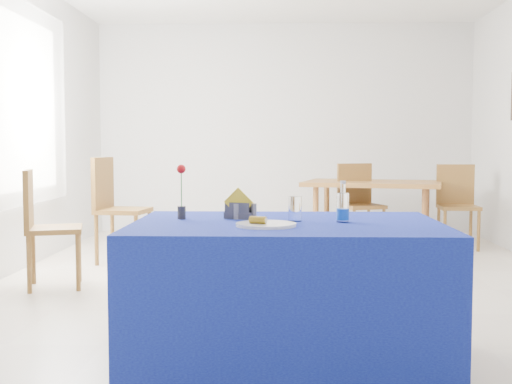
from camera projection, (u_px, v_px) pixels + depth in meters
floor at (289, 288)px, 5.24m from camera, size 7.00×7.00×0.00m
room_shell at (290, 72)px, 5.12m from camera, size 7.00×7.00×7.00m
window_pane at (24, 104)px, 6.01m from camera, size 0.04×1.50×1.60m
curtain at (32, 104)px, 6.01m from camera, size 0.04×1.75×1.85m
plate at (266, 225)px, 3.17m from camera, size 0.30×0.30×0.01m
drinking_glass at (295, 209)px, 3.38m from camera, size 0.07×0.07×0.13m
salt_shaker at (237, 211)px, 3.47m from camera, size 0.03×0.03×0.08m
pepper_shaker at (254, 211)px, 3.48m from camera, size 0.03×0.03×0.08m
blue_table at (286, 294)px, 3.36m from camera, size 1.60×1.10×0.76m
water_bottle at (343, 208)px, 3.34m from camera, size 0.07×0.07×0.21m
napkin_holder at (239, 210)px, 3.49m from camera, size 0.17×0.11×0.17m
rose_vase at (181, 193)px, 3.47m from camera, size 0.05×0.05×0.30m
oak_table at (373, 188)px, 7.44m from camera, size 1.73×1.34×0.76m
chair_bg_left at (358, 199)px, 7.40m from camera, size 0.55×0.55×0.96m
chair_bg_right at (457, 200)px, 7.32m from camera, size 0.45×0.45×0.95m
chair_win_a at (43, 220)px, 5.21m from camera, size 0.54×0.54×0.97m
chair_win_b at (114, 202)px, 6.38m from camera, size 0.53×0.53×1.05m
banana_pieces at (258, 220)px, 3.14m from camera, size 0.09×0.06×0.04m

